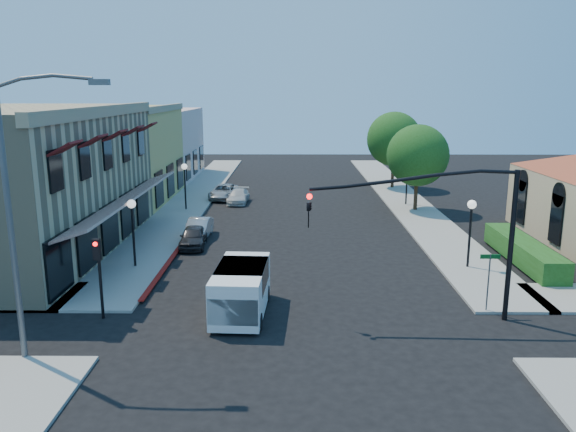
{
  "coord_description": "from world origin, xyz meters",
  "views": [
    {
      "loc": [
        -0.43,
        -19.41,
        8.92
      ],
      "look_at": [
        -0.67,
        8.64,
        2.6
      ],
      "focal_mm": 35.0,
      "sensor_mm": 36.0,
      "label": 1
    }
  ],
  "objects_px": {
    "lamppost_left_far": "(185,175)",
    "parked_car_b": "(199,229)",
    "street_name_sign": "(489,273)",
    "lamppost_right_near": "(471,217)",
    "white_van": "(241,288)",
    "parked_car_d": "(224,192)",
    "lamppost_left_near": "(132,216)",
    "lamppost_right_far": "(407,171)",
    "cobra_streetlight": "(19,207)",
    "parked_car_c": "(238,196)",
    "street_tree_b": "(394,139)",
    "secondary_signal": "(98,264)",
    "parked_car_a": "(193,237)",
    "signal_mast_arm": "(457,219)",
    "street_tree_a": "(418,155)"
  },
  "relations": [
    {
      "from": "street_tree_b",
      "to": "lamppost_left_far",
      "type": "xyz_separation_m",
      "value": [
        -17.3,
        -10.0,
        -1.81
      ]
    },
    {
      "from": "parked_car_c",
      "to": "parked_car_a",
      "type": "bearing_deg",
      "value": -93.39
    },
    {
      "from": "street_name_sign",
      "to": "parked_car_c",
      "type": "xyz_separation_m",
      "value": [
        -12.3,
        22.71,
        -1.16
      ]
    },
    {
      "from": "secondary_signal",
      "to": "white_van",
      "type": "relative_size",
      "value": 0.73
    },
    {
      "from": "signal_mast_arm",
      "to": "lamppost_left_far",
      "type": "relative_size",
      "value": 2.24
    },
    {
      "from": "parked_car_a",
      "to": "parked_car_b",
      "type": "height_order",
      "value": "parked_car_b"
    },
    {
      "from": "lamppost_right_near",
      "to": "lamppost_right_far",
      "type": "relative_size",
      "value": 1.0
    },
    {
      "from": "lamppost_right_near",
      "to": "parked_car_b",
      "type": "xyz_separation_m",
      "value": [
        -14.7,
        5.88,
        -2.13
      ]
    },
    {
      "from": "parked_car_c",
      "to": "white_van",
      "type": "bearing_deg",
      "value": -81.5
    },
    {
      "from": "lamppost_left_far",
      "to": "lamppost_right_near",
      "type": "distance_m",
      "value": 22.02
    },
    {
      "from": "lamppost_left_far",
      "to": "parked_car_d",
      "type": "bearing_deg",
      "value": 63.69
    },
    {
      "from": "street_tree_a",
      "to": "secondary_signal",
      "type": "relative_size",
      "value": 1.95
    },
    {
      "from": "street_tree_b",
      "to": "parked_car_d",
      "type": "distance_m",
      "value": 16.39
    },
    {
      "from": "street_tree_a",
      "to": "street_name_sign",
      "type": "bearing_deg",
      "value": -93.76
    },
    {
      "from": "lamppost_left_far",
      "to": "parked_car_b",
      "type": "relative_size",
      "value": 0.97
    },
    {
      "from": "street_tree_b",
      "to": "secondary_signal",
      "type": "relative_size",
      "value": 2.11
    },
    {
      "from": "street_tree_b",
      "to": "parked_car_d",
      "type": "bearing_deg",
      "value": -160.44
    },
    {
      "from": "cobra_streetlight",
      "to": "parked_car_c",
      "type": "bearing_deg",
      "value": 80.82
    },
    {
      "from": "signal_mast_arm",
      "to": "lamppost_left_near",
      "type": "distance_m",
      "value": 15.82
    },
    {
      "from": "street_tree_b",
      "to": "lamppost_left_far",
      "type": "bearing_deg",
      "value": -149.97
    },
    {
      "from": "parked_car_a",
      "to": "lamppost_right_far",
      "type": "bearing_deg",
      "value": 36.44
    },
    {
      "from": "lamppost_left_far",
      "to": "lamppost_right_far",
      "type": "distance_m",
      "value": 17.12
    },
    {
      "from": "lamppost_right_far",
      "to": "lamppost_right_near",
      "type": "bearing_deg",
      "value": -90.0
    },
    {
      "from": "secondary_signal",
      "to": "parked_car_d",
      "type": "xyz_separation_m",
      "value": [
        1.81,
        25.27,
        -1.72
      ]
    },
    {
      "from": "street_name_sign",
      "to": "lamppost_right_near",
      "type": "distance_m",
      "value": 5.98
    },
    {
      "from": "parked_car_c",
      "to": "lamppost_left_near",
      "type": "bearing_deg",
      "value": -99.54
    },
    {
      "from": "cobra_streetlight",
      "to": "lamppost_left_far",
      "type": "bearing_deg",
      "value": 88.45
    },
    {
      "from": "street_tree_b",
      "to": "parked_car_a",
      "type": "xyz_separation_m",
      "value": [
        -15.0,
        -20.0,
        -3.95
      ]
    },
    {
      "from": "cobra_streetlight",
      "to": "parked_car_a",
      "type": "relative_size",
      "value": 2.65
    },
    {
      "from": "secondary_signal",
      "to": "lamppost_left_near",
      "type": "xyz_separation_m",
      "value": [
        -0.5,
        6.59,
        0.42
      ]
    },
    {
      "from": "street_name_sign",
      "to": "lamppost_left_far",
      "type": "height_order",
      "value": "lamppost_left_far"
    },
    {
      "from": "street_tree_b",
      "to": "secondary_signal",
      "type": "height_order",
      "value": "street_tree_b"
    },
    {
      "from": "white_van",
      "to": "parked_car_d",
      "type": "distance_m",
      "value": 25.0
    },
    {
      "from": "parked_car_b",
      "to": "lamppost_left_near",
      "type": "bearing_deg",
      "value": -109.85
    },
    {
      "from": "lamppost_right_near",
      "to": "signal_mast_arm",
      "type": "bearing_deg",
      "value": -112.12
    },
    {
      "from": "lamppost_left_far",
      "to": "street_name_sign",
      "type": "bearing_deg",
      "value": -51.06
    },
    {
      "from": "cobra_streetlight",
      "to": "lamppost_left_near",
      "type": "height_order",
      "value": "cobra_streetlight"
    },
    {
      "from": "signal_mast_arm",
      "to": "street_name_sign",
      "type": "xyz_separation_m",
      "value": [
        1.64,
        0.7,
        -2.39
      ]
    },
    {
      "from": "cobra_streetlight",
      "to": "parked_car_b",
      "type": "xyz_separation_m",
      "value": [
        2.95,
        15.88,
        -4.66
      ]
    },
    {
      "from": "lamppost_left_near",
      "to": "parked_car_b",
      "type": "distance_m",
      "value": 6.66
    },
    {
      "from": "parked_car_b",
      "to": "parked_car_c",
      "type": "xyz_separation_m",
      "value": [
        1.4,
        11.04,
        -0.07
      ]
    },
    {
      "from": "lamppost_left_near",
      "to": "lamppost_right_far",
      "type": "relative_size",
      "value": 1.0
    },
    {
      "from": "parked_car_d",
      "to": "lamppost_right_near",
      "type": "bearing_deg",
      "value": -47.12
    },
    {
      "from": "parked_car_d",
      "to": "lamppost_left_far",
      "type": "bearing_deg",
      "value": -111.63
    },
    {
      "from": "lamppost_left_far",
      "to": "lamppost_right_near",
      "type": "height_order",
      "value": "same"
    },
    {
      "from": "parked_car_c",
      "to": "secondary_signal",
      "type": "bearing_deg",
      "value": -94.95
    },
    {
      "from": "street_tree_a",
      "to": "white_van",
      "type": "relative_size",
      "value": 1.42
    },
    {
      "from": "signal_mast_arm",
      "to": "lamppost_right_near",
      "type": "bearing_deg",
      "value": 67.88
    },
    {
      "from": "white_van",
      "to": "cobra_streetlight",
      "type": "bearing_deg",
      "value": -149.23
    },
    {
      "from": "signal_mast_arm",
      "to": "parked_car_c",
      "type": "xyz_separation_m",
      "value": [
        -10.66,
        23.42,
        -3.55
      ]
    }
  ]
}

